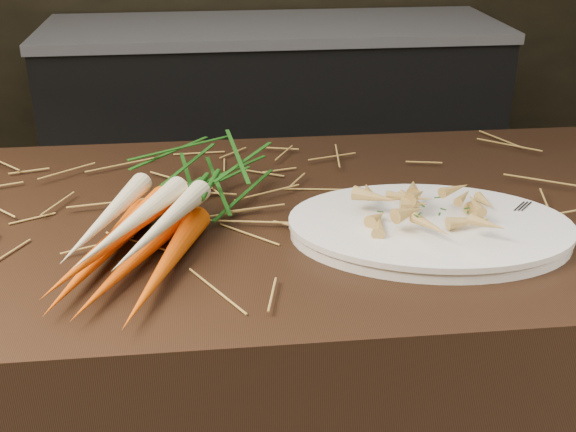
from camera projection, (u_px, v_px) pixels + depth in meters
name	position (u px, v px, depth m)	size (l,w,h in m)	color
back_counter	(274.00, 124.00, 3.04)	(1.82, 0.62, 0.84)	black
straw_bedding	(191.00, 211.00, 1.11)	(1.40, 0.60, 0.02)	olive
root_veg_bunch	(179.00, 194.00, 1.07)	(0.34, 0.55, 0.10)	#CD4408
serving_platter	(429.00, 231.00, 1.05)	(0.41, 0.27, 0.02)	white
roasted_veg_heap	(431.00, 210.00, 1.03)	(0.20, 0.14, 0.05)	olive
serving_fork	(535.00, 232.00, 1.02)	(0.01, 0.15, 0.00)	silver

